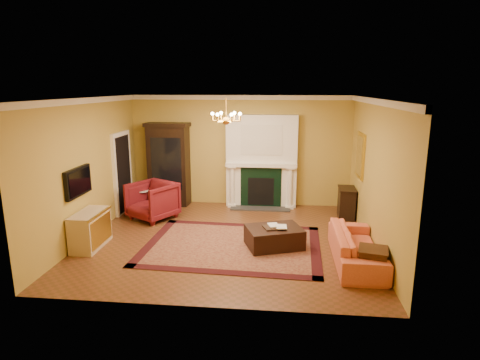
# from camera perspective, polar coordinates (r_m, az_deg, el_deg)

# --- Properties ---
(floor) EXTENTS (6.00, 5.50, 0.02)m
(floor) POSITION_cam_1_polar(r_m,az_deg,el_deg) (8.78, -1.84, -8.47)
(floor) COLOR brown
(floor) RESTS_ON ground
(ceiling) EXTENTS (6.00, 5.50, 0.02)m
(ceiling) POSITION_cam_1_polar(r_m,az_deg,el_deg) (8.17, -2.00, 11.63)
(ceiling) COLOR white
(ceiling) RESTS_ON wall_back
(wall_back) EXTENTS (6.00, 0.02, 3.00)m
(wall_back) POSITION_cam_1_polar(r_m,az_deg,el_deg) (11.04, 0.02, 4.17)
(wall_back) COLOR #B79B41
(wall_back) RESTS_ON floor
(wall_front) EXTENTS (6.00, 0.02, 3.00)m
(wall_front) POSITION_cam_1_polar(r_m,az_deg,el_deg) (5.71, -5.66, -4.52)
(wall_front) COLOR #B79B41
(wall_front) RESTS_ON floor
(wall_left) EXTENTS (0.02, 5.50, 3.00)m
(wall_left) POSITION_cam_1_polar(r_m,az_deg,el_deg) (9.24, -20.76, 1.53)
(wall_left) COLOR #B79B41
(wall_left) RESTS_ON floor
(wall_right) EXTENTS (0.02, 5.50, 3.00)m
(wall_right) POSITION_cam_1_polar(r_m,az_deg,el_deg) (8.48, 18.66, 0.72)
(wall_right) COLOR #B79B41
(wall_right) RESTS_ON floor
(fireplace) EXTENTS (1.90, 0.70, 2.50)m
(fireplace) POSITION_cam_1_polar(r_m,az_deg,el_deg) (10.86, 3.07, 2.37)
(fireplace) COLOR white
(fireplace) RESTS_ON wall_back
(crown_molding) EXTENTS (6.00, 5.50, 0.12)m
(crown_molding) POSITION_cam_1_polar(r_m,az_deg,el_deg) (9.12, -1.16, 11.36)
(crown_molding) COLOR white
(crown_molding) RESTS_ON ceiling
(doorway) EXTENTS (0.08, 1.05, 2.10)m
(doorway) POSITION_cam_1_polar(r_m,az_deg,el_deg) (10.82, -16.34, 1.00)
(doorway) COLOR white
(doorway) RESTS_ON wall_left
(tv_panel) EXTENTS (0.09, 0.95, 0.58)m
(tv_panel) POSITION_cam_1_polar(r_m,az_deg,el_deg) (8.72, -22.03, -0.24)
(tv_panel) COLOR black
(tv_panel) RESTS_ON wall_left
(gilt_mirror) EXTENTS (0.06, 0.76, 1.05)m
(gilt_mirror) POSITION_cam_1_polar(r_m,az_deg,el_deg) (9.79, 16.74, 3.34)
(gilt_mirror) COLOR gold
(gilt_mirror) RESTS_ON wall_right
(chandelier) EXTENTS (0.63, 0.55, 0.53)m
(chandelier) POSITION_cam_1_polar(r_m,az_deg,el_deg) (8.19, -1.98, 8.82)
(chandelier) COLOR gold
(chandelier) RESTS_ON ceiling
(oriental_rug) EXTENTS (3.72, 2.86, 0.01)m
(oriental_rug) POSITION_cam_1_polar(r_m,az_deg,el_deg) (8.44, -1.09, -9.27)
(oriental_rug) COLOR #49120F
(oriental_rug) RESTS_ON floor
(china_cabinet) EXTENTS (1.11, 0.56, 2.17)m
(china_cabinet) POSITION_cam_1_polar(r_m,az_deg,el_deg) (11.22, -10.08, 1.96)
(china_cabinet) COLOR black
(china_cabinet) RESTS_ON floor
(wingback_armchair) EXTENTS (1.32, 1.30, 1.02)m
(wingback_armchair) POSITION_cam_1_polar(r_m,az_deg,el_deg) (10.17, -12.37, -2.65)
(wingback_armchair) COLOR maroon
(wingback_armchair) RESTS_ON floor
(pedestal_table) EXTENTS (0.35, 0.35, 0.63)m
(pedestal_table) POSITION_cam_1_polar(r_m,az_deg,el_deg) (10.65, -13.73, -2.80)
(pedestal_table) COLOR black
(pedestal_table) RESTS_ON floor
(commode) EXTENTS (0.48, 1.00, 0.74)m
(commode) POSITION_cam_1_polar(r_m,az_deg,el_deg) (8.80, -20.54, -6.64)
(commode) COLOR beige
(commode) RESTS_ON floor
(coral_sofa) EXTENTS (0.62, 2.09, 0.82)m
(coral_sofa) POSITION_cam_1_polar(r_m,az_deg,el_deg) (7.87, 16.27, -8.39)
(coral_sofa) COLOR #E46C48
(coral_sofa) RESTS_ON floor
(end_table) EXTENTS (0.54, 0.54, 0.52)m
(end_table) POSITION_cam_1_polar(r_m,az_deg,el_deg) (7.37, 18.29, -11.29)
(end_table) COLOR #3E1B11
(end_table) RESTS_ON floor
(console_table) EXTENTS (0.41, 0.68, 0.74)m
(console_table) POSITION_cam_1_polar(r_m,az_deg,el_deg) (10.40, 14.88, -3.24)
(console_table) COLOR black
(console_table) RESTS_ON floor
(leather_ottoman) EXTENTS (1.29, 1.11, 0.41)m
(leather_ottoman) POSITION_cam_1_polar(r_m,az_deg,el_deg) (8.33, 4.86, -8.07)
(leather_ottoman) COLOR black
(leather_ottoman) RESTS_ON oriental_rug
(ottoman_tray) EXTENTS (0.51, 0.45, 0.03)m
(ottoman_tray) POSITION_cam_1_polar(r_m,az_deg,el_deg) (8.23, 4.88, -6.71)
(ottoman_tray) COLOR black
(ottoman_tray) RESTS_ON leather_ottoman
(book_a) EXTENTS (0.20, 0.08, 0.27)m
(book_a) POSITION_cam_1_polar(r_m,az_deg,el_deg) (8.20, 4.12, -5.68)
(book_a) COLOR gray
(book_a) RESTS_ON ottoman_tray
(book_b) EXTENTS (0.21, 0.03, 0.28)m
(book_b) POSITION_cam_1_polar(r_m,az_deg,el_deg) (8.15, 5.22, -5.77)
(book_b) COLOR gray
(book_b) RESTS_ON ottoman_tray
(topiary_left) EXTENTS (0.16, 0.16, 0.43)m
(topiary_left) POSITION_cam_1_polar(r_m,az_deg,el_deg) (10.83, -0.41, 3.80)
(topiary_left) COLOR gray
(topiary_left) RESTS_ON fireplace
(topiary_right) EXTENTS (0.14, 0.14, 0.38)m
(topiary_right) POSITION_cam_1_polar(r_m,az_deg,el_deg) (10.77, 7.04, 3.52)
(topiary_right) COLOR gray
(topiary_right) RESTS_ON fireplace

